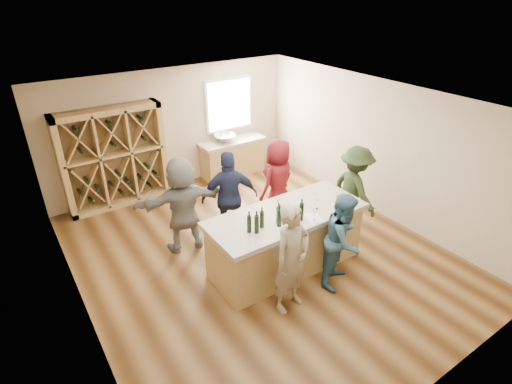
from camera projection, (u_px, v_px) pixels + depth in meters
floor at (258, 254)px, 7.44m from camera, size 6.00×7.00×0.10m
ceiling at (258, 100)px, 6.08m from camera, size 6.00×7.00×0.10m
wall_back at (173, 128)px, 9.36m from camera, size 6.00×0.10×2.80m
wall_front at (449, 313)px, 4.16m from camera, size 6.00×0.10×2.80m
wall_left at (67, 244)px, 5.25m from camera, size 0.10×7.00×2.80m
wall_right at (379, 148)px, 8.27m from camera, size 0.10×7.00×2.80m
window_frame at (229, 105)px, 9.88m from camera, size 1.30×0.06×1.30m
window_pane at (230, 105)px, 9.85m from camera, size 1.18×0.01×1.18m
wine_rack at (114, 158)px, 8.55m from camera, size 2.20×0.45×2.20m
back_counter_base at (233, 158)px, 10.25m from camera, size 1.60×0.58×0.86m
back_counter_top at (232, 141)px, 10.03m from camera, size 1.70×0.62×0.06m
sink at (225, 138)px, 9.88m from camera, size 0.54×0.54×0.19m
faucet at (221, 134)px, 9.98m from camera, size 0.02×0.02×0.30m
tasting_counter_base at (286, 242)px, 6.85m from camera, size 2.60×1.00×1.00m
tasting_counter_top at (287, 215)px, 6.59m from camera, size 2.72×1.12×0.08m
wine_bottle_a at (249, 224)px, 6.01m from camera, size 0.09×0.09×0.28m
wine_bottle_b at (257, 224)px, 5.99m from camera, size 0.08×0.08×0.30m
wine_bottle_c at (262, 220)px, 6.13m from camera, size 0.09×0.09×0.28m
wine_bottle_d at (279, 218)px, 6.15m from camera, size 0.09×0.09×0.30m
wine_bottle_e at (278, 215)px, 6.24m from camera, size 0.08×0.08×0.29m
wine_glass_a at (293, 227)px, 6.03m from camera, size 0.07×0.07×0.18m
wine_glass_b at (315, 215)px, 6.33m from camera, size 0.09×0.09×0.19m
wine_glass_c at (336, 207)px, 6.56m from camera, size 0.09×0.09×0.20m
wine_glass_d at (317, 205)px, 6.65m from camera, size 0.06×0.06×0.16m
wine_glass_e at (337, 199)px, 6.81m from camera, size 0.07×0.07×0.17m
tasting_menu_a at (284, 231)px, 6.11m from camera, size 0.29×0.34×0.00m
tasting_menu_b at (314, 218)px, 6.43m from camera, size 0.32×0.37×0.00m
tasting_menu_c at (342, 206)px, 6.77m from camera, size 0.25×0.31×0.00m
person_near_left at (292, 259)px, 5.79m from camera, size 0.72×0.57×1.79m
person_near_right at (343, 240)px, 6.36m from camera, size 0.90×0.74×1.63m
person_server at (354, 190)px, 7.74m from camera, size 0.67×1.20×1.76m
person_far_mid at (230, 197)px, 7.42m from camera, size 1.18×0.89×1.80m
person_far_right at (278, 181)px, 8.06m from camera, size 0.98×0.76×1.76m
person_far_left at (183, 205)px, 7.15m from camera, size 1.77×0.88×1.82m
wine_bottle_f at (301, 212)px, 6.31m from camera, size 0.07×0.07×0.30m
wine_glass_f at (277, 204)px, 6.65m from camera, size 0.07×0.07×0.18m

